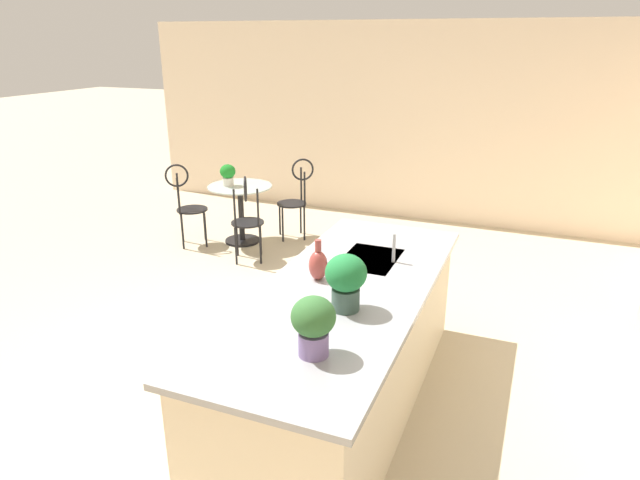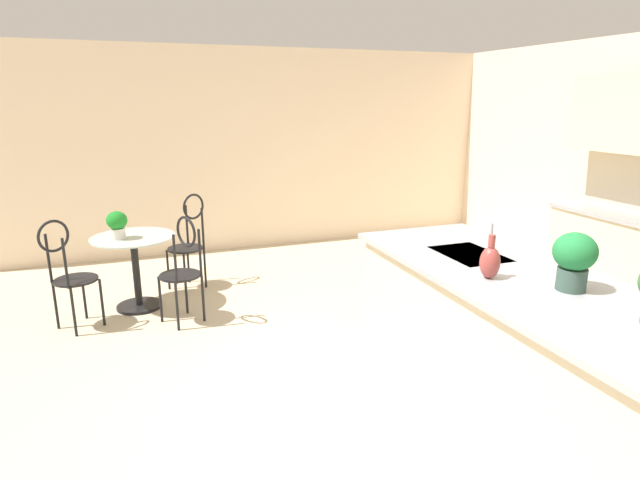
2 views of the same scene
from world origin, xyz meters
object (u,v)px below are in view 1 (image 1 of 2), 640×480
(potted_plant_counter_near, at_px, (346,279))
(vase_on_counter, at_px, (318,264))
(bistro_table, at_px, (241,208))
(chair_by_island, at_px, (296,195))
(chair_toward_desk, at_px, (247,215))
(chair_near_window, at_px, (187,201))
(potted_plant_counter_far, at_px, (313,323))
(potted_plant_on_table, at_px, (228,174))

(potted_plant_counter_near, xyz_separation_m, vase_on_counter, (-0.35, -0.32, -0.09))
(bistro_table, xyz_separation_m, potted_plant_counter_near, (2.98, 2.46, 0.68))
(chair_by_island, relative_size, vase_on_counter, 3.62)
(chair_by_island, relative_size, chair_toward_desk, 1.00)
(chair_by_island, bearing_deg, chair_near_window, -55.84)
(bistro_table, distance_m, potted_plant_counter_far, 4.36)
(potted_plant_counter_far, bearing_deg, bistro_table, -144.93)
(potted_plant_on_table, bearing_deg, chair_toward_desk, 46.63)
(bistro_table, relative_size, potted_plant_counter_near, 2.24)
(bistro_table, height_order, potted_plant_on_table, potted_plant_on_table)
(potted_plant_on_table, distance_m, potted_plant_counter_near, 3.91)
(potted_plant_counter_near, relative_size, vase_on_counter, 1.24)
(potted_plant_counter_far, height_order, potted_plant_counter_near, potted_plant_counter_near)
(bistro_table, height_order, chair_toward_desk, chair_toward_desk)
(vase_on_counter, bearing_deg, chair_toward_desk, -140.14)
(potted_plant_counter_near, bearing_deg, potted_plant_on_table, -138.51)
(chair_near_window, relative_size, vase_on_counter, 3.62)
(chair_near_window, xyz_separation_m, vase_on_counter, (2.28, 2.70, 0.46))
(chair_toward_desk, height_order, potted_plant_counter_far, potted_plant_counter_far)
(chair_toward_desk, bearing_deg, chair_near_window, -102.44)
(bistro_table, distance_m, chair_by_island, 0.72)
(chair_near_window, relative_size, chair_toward_desk, 1.00)
(bistro_table, relative_size, chair_toward_desk, 0.77)
(chair_near_window, height_order, chair_by_island, same)
(bistro_table, xyz_separation_m, potted_plant_on_table, (0.05, -0.13, 0.45))
(potted_plant_counter_far, xyz_separation_m, potted_plant_counter_near, (-0.55, -0.02, 0.02))
(chair_toward_desk, distance_m, potted_plant_on_table, 0.80)
(chair_toward_desk, bearing_deg, chair_by_island, 170.39)
(chair_near_window, height_order, potted_plant_counter_near, potted_plant_counter_near)
(chair_near_window, relative_size, potted_plant_on_table, 3.86)
(potted_plant_counter_near, bearing_deg, chair_by_island, -150.99)
(potted_plant_counter_near, bearing_deg, chair_near_window, -131.10)
(chair_toward_desk, relative_size, vase_on_counter, 3.62)
(potted_plant_counter_near, height_order, vase_on_counter, potted_plant_counter_near)
(chair_near_window, relative_size, potted_plant_counter_far, 3.16)
(bistro_table, distance_m, potted_plant_on_table, 0.47)
(chair_near_window, bearing_deg, potted_plant_counter_far, 43.67)
(chair_by_island, bearing_deg, vase_on_counter, 27.12)
(chair_toward_desk, relative_size, potted_plant_counter_far, 3.16)
(bistro_table, relative_size, potted_plant_on_table, 2.96)
(bistro_table, height_order, potted_plant_counter_near, potted_plant_counter_near)
(chair_by_island, height_order, vase_on_counter, vase_on_counter)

